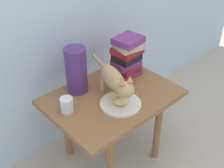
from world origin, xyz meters
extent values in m
plane|color=#B2A899|center=(0.00, 0.00, 0.00)|extent=(6.00, 6.00, 0.00)
cube|color=olive|center=(0.00, 0.00, 0.49)|extent=(0.75, 0.54, 0.03)
cylinder|color=olive|center=(-0.20, -0.20, 0.24)|extent=(0.04, 0.04, 0.47)
cylinder|color=olive|center=(0.20, -0.20, 0.24)|extent=(0.04, 0.04, 0.47)
cylinder|color=olive|center=(-0.20, 0.20, 0.24)|extent=(0.04, 0.04, 0.47)
cylinder|color=olive|center=(0.20, 0.20, 0.24)|extent=(0.04, 0.04, 0.47)
cylinder|color=silver|center=(-0.02, -0.10, 0.51)|extent=(0.23, 0.23, 0.01)
ellipsoid|color=#E0BC7A|center=(-0.03, -0.11, 0.54)|extent=(0.10, 0.09, 0.05)
cylinder|color=tan|center=(0.00, -0.10, 0.55)|extent=(0.02, 0.02, 0.10)
cylinder|color=tan|center=(-0.06, -0.09, 0.55)|extent=(0.02, 0.02, 0.10)
cylinder|color=tan|center=(0.04, 0.05, 0.55)|extent=(0.02, 0.02, 0.10)
cylinder|color=tan|center=(-0.02, 0.07, 0.55)|extent=(0.02, 0.02, 0.10)
ellipsoid|color=tan|center=(-0.01, -0.01, 0.63)|extent=(0.16, 0.27, 0.11)
sphere|color=tan|center=(-0.05, -0.16, 0.65)|extent=(0.09, 0.09, 0.09)
cone|color=#DD8460|center=(-0.03, -0.17, 0.71)|extent=(0.03, 0.03, 0.03)
cone|color=#DD8460|center=(-0.07, -0.15, 0.71)|extent=(0.03, 0.03, 0.03)
cylinder|color=tan|center=(0.05, 0.18, 0.64)|extent=(0.06, 0.16, 0.02)
cube|color=#72337A|center=(0.22, 0.11, 0.52)|extent=(0.17, 0.14, 0.03)
cube|color=maroon|center=(0.22, 0.11, 0.55)|extent=(0.18, 0.16, 0.04)
cube|color=#72337A|center=(0.21, 0.10, 0.59)|extent=(0.17, 0.15, 0.04)
cube|color=black|center=(0.22, 0.10, 0.63)|extent=(0.17, 0.14, 0.04)
cube|color=maroon|center=(0.23, 0.11, 0.67)|extent=(0.18, 0.15, 0.04)
cube|color=#BCB299|center=(0.22, 0.09, 0.71)|extent=(0.17, 0.15, 0.03)
cube|color=#72337A|center=(0.22, 0.10, 0.75)|extent=(0.18, 0.16, 0.04)
cylinder|color=#4C2D72|center=(-0.12, 0.18, 0.64)|extent=(0.12, 0.12, 0.28)
cylinder|color=silver|center=(-0.28, 0.06, 0.54)|extent=(0.07, 0.07, 0.08)
cylinder|color=silver|center=(-0.28, 0.06, 0.52)|extent=(0.06, 0.06, 0.04)
camera|label=1|loc=(-0.91, -1.00, 1.50)|focal=46.16mm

